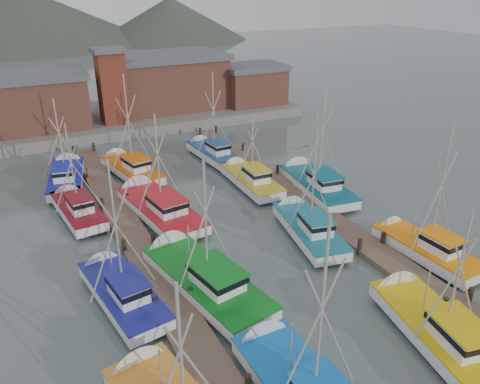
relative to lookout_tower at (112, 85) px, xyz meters
name	(u,v)px	position (x,y,z in m)	size (l,w,h in m)	color
ground	(266,262)	(2.00, -33.00, -5.55)	(260.00, 260.00, 0.00)	#4B5A57
dock_left	(143,255)	(-5.00, -28.96, -5.34)	(2.30, 46.00, 1.50)	brown
dock_right	(318,212)	(9.00, -28.96, -5.34)	(2.30, 46.00, 1.50)	brown
quay	(125,117)	(2.00, 4.00, -4.95)	(44.00, 16.00, 1.20)	gray
shed_left	(29,100)	(-9.00, 2.00, -1.21)	(12.72, 8.48, 6.20)	brown
shed_center	(167,81)	(8.00, 4.00, -0.86)	(14.84, 9.54, 6.90)	brown
shed_right	(252,84)	(19.00, 1.00, -1.71)	(8.48, 6.36, 5.20)	brown
lookout_tower	(112,85)	(0.00, 0.00, 0.00)	(3.60, 3.60, 8.50)	maroon
boat_1	(434,328)	(6.14, -43.01, -4.87)	(4.54, 9.79, 8.56)	#0F1B34
boat_4	(200,277)	(-2.81, -33.52, -4.87)	(5.07, 10.81, 9.33)	#0F1B34
boat_5	(306,227)	(6.32, -31.21, -4.87)	(4.13, 8.89, 8.72)	#0F1B34
boat_6	(120,290)	(-7.40, -32.72, -4.86)	(3.79, 8.64, 9.48)	#0F1B34
boat_7	(421,247)	(11.53, -36.93, -4.86)	(3.92, 8.17, 9.97)	#0F1B34
boat_8	(157,207)	(-2.27, -23.36, -4.87)	(4.65, 10.65, 9.23)	#0F1B34
boat_9	(249,179)	(6.70, -21.56, -4.88)	(3.01, 8.48, 7.36)	#0F1B34
boat_10	(76,208)	(-7.92, -20.83, -4.87)	(3.34, 8.13, 8.17)	#0F1B34
boat_11	(314,183)	(11.31, -24.98, -4.86)	(4.18, 9.90, 10.27)	#0F1B34
boat_12	(130,168)	(-2.11, -14.37, -4.86)	(4.35, 9.18, 10.22)	#0F1B34
boat_13	(211,152)	(6.49, -13.75, -4.87)	(3.73, 8.48, 9.49)	#0F1B34
boat_14	(67,176)	(-7.65, -13.72, -4.87)	(4.31, 9.21, 8.59)	#0F1B34
gull_near	(230,134)	(-0.83, -33.75, 3.78)	(1.53, 0.66, 0.24)	gray
gull_far	(299,148)	(6.99, -28.80, 0.21)	(1.55, 0.63, 0.24)	gray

